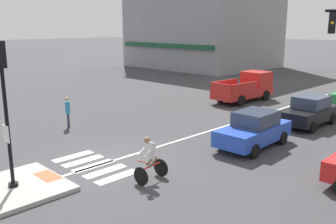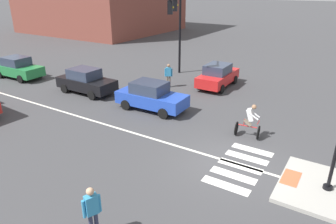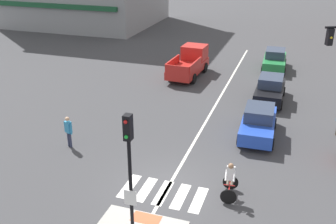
{
  "view_description": "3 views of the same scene",
  "coord_description": "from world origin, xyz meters",
  "px_view_note": "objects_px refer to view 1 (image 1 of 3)",
  "views": [
    {
      "loc": [
        11.76,
        -7.97,
        5.35
      ],
      "look_at": [
        0.16,
        3.57,
        1.56
      ],
      "focal_mm": 39.35,
      "sensor_mm": 36.0,
      "label": 1
    },
    {
      "loc": [
        -10.51,
        -3.6,
        6.75
      ],
      "look_at": [
        0.82,
        3.54,
        1.19
      ],
      "focal_mm": 32.88,
      "sensor_mm": 36.0,
      "label": 2
    },
    {
      "loc": [
        4.52,
        -13.28,
        9.71
      ],
      "look_at": [
        -1.06,
        3.41,
        1.96
      ],
      "focal_mm": 41.86,
      "sensor_mm": 36.0,
      "label": 3
    }
  ],
  "objects_px": {
    "car_black_eastbound_far": "(310,111)",
    "car_blue_eastbound_mid": "(254,129)",
    "signal_pole": "(5,102)",
    "cyclist": "(150,158)",
    "pickup_truck_red_westbound_distant": "(247,88)",
    "pedestrian_at_curb_left": "(68,110)"
  },
  "relations": [
    {
      "from": "car_black_eastbound_far",
      "to": "car_blue_eastbound_mid",
      "type": "bearing_deg",
      "value": -91.38
    },
    {
      "from": "signal_pole",
      "to": "cyclist",
      "type": "distance_m",
      "value": 5.09
    },
    {
      "from": "pickup_truck_red_westbound_distant",
      "to": "cyclist",
      "type": "distance_m",
      "value": 16.02
    },
    {
      "from": "signal_pole",
      "to": "pedestrian_at_curb_left",
      "type": "height_order",
      "value": "signal_pole"
    },
    {
      "from": "car_black_eastbound_far",
      "to": "pedestrian_at_curb_left",
      "type": "xyz_separation_m",
      "value": [
        -9.07,
        -9.67,
        0.17
      ]
    },
    {
      "from": "signal_pole",
      "to": "pedestrian_at_curb_left",
      "type": "distance_m",
      "value": 8.23
    },
    {
      "from": "pickup_truck_red_westbound_distant",
      "to": "pedestrian_at_curb_left",
      "type": "distance_m",
      "value": 13.5
    },
    {
      "from": "signal_pole",
      "to": "pickup_truck_red_westbound_distant",
      "type": "relative_size",
      "value": 0.92
    },
    {
      "from": "cyclist",
      "to": "signal_pole",
      "type": "bearing_deg",
      "value": -125.39
    },
    {
      "from": "car_blue_eastbound_mid",
      "to": "car_black_eastbound_far",
      "type": "bearing_deg",
      "value": 88.62
    },
    {
      "from": "car_blue_eastbound_mid",
      "to": "pickup_truck_red_westbound_distant",
      "type": "bearing_deg",
      "value": 125.0
    },
    {
      "from": "car_black_eastbound_far",
      "to": "pickup_truck_red_westbound_distant",
      "type": "distance_m",
      "value": 7.34
    },
    {
      "from": "car_black_eastbound_far",
      "to": "signal_pole",
      "type": "bearing_deg",
      "value": -102.12
    },
    {
      "from": "car_blue_eastbound_mid",
      "to": "pedestrian_at_curb_left",
      "type": "height_order",
      "value": "pedestrian_at_curb_left"
    },
    {
      "from": "signal_pole",
      "to": "car_blue_eastbound_mid",
      "type": "height_order",
      "value": "signal_pole"
    },
    {
      "from": "car_black_eastbound_far",
      "to": "pedestrian_at_curb_left",
      "type": "relative_size",
      "value": 2.46
    },
    {
      "from": "cyclist",
      "to": "pedestrian_at_curb_left",
      "type": "xyz_separation_m",
      "value": [
        -8.49,
        1.69,
        0.11
      ]
    },
    {
      "from": "signal_pole",
      "to": "car_blue_eastbound_mid",
      "type": "distance_m",
      "value": 10.44
    },
    {
      "from": "pickup_truck_red_westbound_distant",
      "to": "car_blue_eastbound_mid",
      "type": "bearing_deg",
      "value": -55.0
    },
    {
      "from": "car_blue_eastbound_mid",
      "to": "cyclist",
      "type": "xyz_separation_m",
      "value": [
        -0.45,
        -5.96,
        0.06
      ]
    },
    {
      "from": "pickup_truck_red_westbound_distant",
      "to": "pedestrian_at_curb_left",
      "type": "height_order",
      "value": "pickup_truck_red_westbound_distant"
    },
    {
      "from": "pickup_truck_red_westbound_distant",
      "to": "car_black_eastbound_far",
      "type": "bearing_deg",
      "value": -29.12
    }
  ]
}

